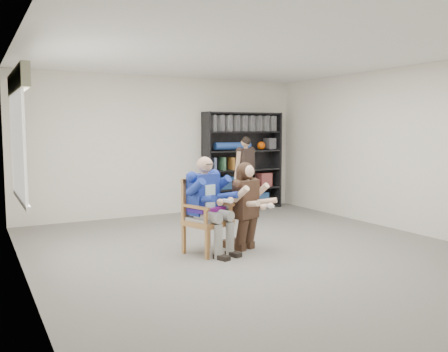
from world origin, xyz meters
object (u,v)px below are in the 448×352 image
armchair (208,216)px  standing_man (245,177)px  bookshelf (243,161)px  kneeling_woman (248,207)px  seated_man (208,205)px

armchair → standing_man: standing_man is taller
bookshelf → standing_man: bookshelf is taller
kneeling_woman → standing_man: 2.68m
armchair → kneeling_woman: (0.58, -0.12, 0.10)m
kneeling_woman → bookshelf: bearing=42.0°
seated_man → armchair: bearing=116.3°
seated_man → bookshelf: bookshelf is taller
armchair → standing_man: (1.93, 2.19, 0.27)m
kneeling_woman → standing_man: size_ratio=0.79×
standing_man → bookshelf: bearing=43.6°
armchair → bookshelf: bookshelf is taller
standing_man → seated_man: bearing=-151.0°
armchair → bookshelf: (2.31, 2.96, 0.52)m
armchair → kneeling_woman: size_ratio=0.84×
armchair → seated_man: size_ratio=0.77×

